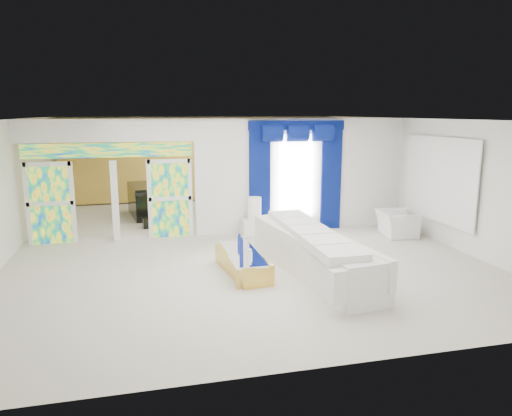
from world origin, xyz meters
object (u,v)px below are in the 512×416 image
object	(u,v)px
armchair	(397,224)
grand_piano	(156,200)
coffee_table	(243,263)
white_sofa	(312,254)
console_table	(265,226)

from	to	relation	value
armchair	grand_piano	xyz separation A→B (m)	(-5.98, 4.07, 0.16)
coffee_table	grand_piano	xyz separation A→B (m)	(-1.49, 6.00, 0.28)
white_sofa	grand_piano	bearing A→B (deg)	106.90
grand_piano	coffee_table	bearing A→B (deg)	-84.10
white_sofa	armchair	bearing A→B (deg)	27.91
console_table	armchair	size ratio (longest dim) A/B	1.27
white_sofa	grand_piano	xyz separation A→B (m)	(-2.84, 6.30, 0.09)
grand_piano	white_sofa	bearing A→B (deg)	-73.79
armchair	grand_piano	distance (m)	7.24
coffee_table	grand_piano	bearing A→B (deg)	103.98
white_sofa	grand_piano	world-z (taller)	grand_piano
console_table	armchair	world-z (taller)	armchair
white_sofa	armchair	world-z (taller)	white_sofa
coffee_table	console_table	size ratio (longest dim) A/B	1.43
white_sofa	armchair	size ratio (longest dim) A/B	4.13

